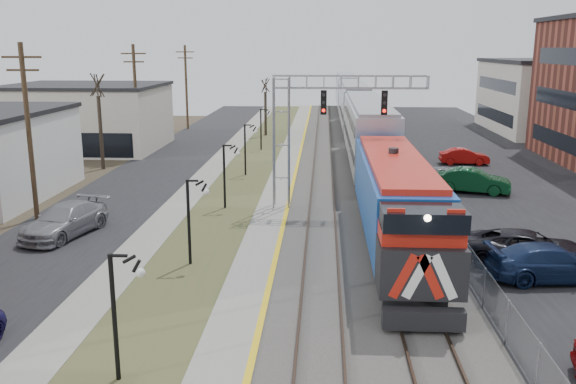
{
  "coord_description": "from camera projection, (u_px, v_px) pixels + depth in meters",
  "views": [
    {
      "loc": [
        2.01,
        -8.08,
        9.7
      ],
      "look_at": [
        0.27,
        21.77,
        2.6
      ],
      "focal_mm": 38.0,
      "sensor_mm": 36.0,
      "label": 1
    }
  ],
  "objects": [
    {
      "name": "track_far",
      "position": [
        371.0,
        182.0,
        43.82
      ],
      "size": [
        1.58,
        120.0,
        0.15
      ],
      "color": "#2D2119",
      "rests_on": "ballast_bed"
    },
    {
      "name": "car_lot_g",
      "position": [
        464.0,
        157.0,
        51.61
      ],
      "size": [
        4.13,
        1.54,
        1.35
      ],
      "primitive_type": "imported",
      "rotation": [
        0.0,
        0.0,
        1.54
      ],
      "color": "#B5100D",
      "rests_on": "ground"
    },
    {
      "name": "signal_gantry",
      "position": [
        310.0,
        119.0,
        36.03
      ],
      "size": [
        9.0,
        1.07,
        8.15
      ],
      "color": "gray",
      "rests_on": "ground"
    },
    {
      "name": "parking_lot",
      "position": [
        520.0,
        187.0,
        43.28
      ],
      "size": [
        16.0,
        120.0,
        0.04
      ],
      "primitive_type": "cube",
      "color": "black",
      "rests_on": "ground"
    },
    {
      "name": "car_lot_f",
      "position": [
        473.0,
        181.0,
        41.51
      ],
      "size": [
        5.28,
        3.03,
        1.64
      ],
      "primitive_type": "imported",
      "rotation": [
        0.0,
        0.0,
        1.3
      ],
      "color": "#0C401F",
      "rests_on": "ground"
    },
    {
      "name": "street_west",
      "position": [
        139.0,
        182.0,
        44.85
      ],
      "size": [
        7.0,
        120.0,
        0.04
      ],
      "primitive_type": "cube",
      "color": "black",
      "rests_on": "ground"
    },
    {
      "name": "car_lot_c",
      "position": [
        529.0,
        250.0,
        27.62
      ],
      "size": [
        6.05,
        3.86,
        1.55
      ],
      "primitive_type": "imported",
      "rotation": [
        0.0,
        0.0,
        1.33
      ],
      "color": "black",
      "rests_on": "ground"
    },
    {
      "name": "ballast_bed",
      "position": [
        350.0,
        184.0,
        43.95
      ],
      "size": [
        8.0,
        120.0,
        0.2
      ],
      "primitive_type": "cube",
      "color": "#595651",
      "rests_on": "ground"
    },
    {
      "name": "car_lot_e",
      "position": [
        446.0,
        176.0,
        44.05
      ],
      "size": [
        4.32,
        2.94,
        1.37
      ],
      "primitive_type": "imported",
      "rotation": [
        0.0,
        0.0,
        1.94
      ],
      "color": "slate",
      "rests_on": "ground"
    },
    {
      "name": "train",
      "position": [
        357.0,
        114.0,
        63.35
      ],
      "size": [
        3.0,
        85.85,
        5.33
      ],
      "color": "#124398",
      "rests_on": "ground"
    },
    {
      "name": "grass_median",
      "position": [
        240.0,
        184.0,
        44.42
      ],
      "size": [
        4.0,
        120.0,
        0.06
      ],
      "primitive_type": "cube",
      "color": "#444E29",
      "rests_on": "ground"
    },
    {
      "name": "bare_trees",
      "position": [
        138.0,
        139.0,
        48.1
      ],
      "size": [
        12.3,
        42.3,
        5.95
      ],
      "color": "#382D23",
      "rests_on": "ground"
    },
    {
      "name": "fence",
      "position": [
        409.0,
        175.0,
        43.55
      ],
      "size": [
        0.04,
        120.0,
        1.6
      ],
      "primitive_type": "cube",
      "color": "gray",
      "rests_on": "ground"
    },
    {
      "name": "track_near",
      "position": [
        323.0,
        181.0,
        44.02
      ],
      "size": [
        1.58,
        120.0,
        0.15
      ],
      "color": "#2D2119",
      "rests_on": "ballast_bed"
    },
    {
      "name": "car_street_b",
      "position": [
        65.0,
        221.0,
        32.01
      ],
      "size": [
        3.59,
        6.06,
        1.65
      ],
      "primitive_type": "imported",
      "rotation": [
        0.0,
        0.0,
        -0.24
      ],
      "color": "gray",
      "rests_on": "ground"
    },
    {
      "name": "platform_edge",
      "position": [
        293.0,
        181.0,
        44.15
      ],
      "size": [
        0.24,
        120.0,
        0.01
      ],
      "primitive_type": "cube",
      "color": "gold",
      "rests_on": "platform"
    },
    {
      "name": "car_lot_d",
      "position": [
        551.0,
        263.0,
        25.82
      ],
      "size": [
        5.57,
        2.7,
        1.56
      ],
      "primitive_type": "imported",
      "rotation": [
        0.0,
        0.0,
        1.67
      ],
      "color": "#15254C",
      "rests_on": "ground"
    },
    {
      "name": "utility_poles",
      "position": [
        29.0,
        134.0,
        34.16
      ],
      "size": [
        0.28,
        80.28,
        10.0
      ],
      "color": "#4C3823",
      "rests_on": "ground"
    },
    {
      "name": "platform",
      "position": [
        281.0,
        183.0,
        44.23
      ],
      "size": [
        2.0,
        120.0,
        0.24
      ],
      "primitive_type": "cube",
      "color": "gray",
      "rests_on": "ground"
    },
    {
      "name": "sidewalk",
      "position": [
        200.0,
        183.0,
        44.59
      ],
      "size": [
        2.0,
        120.0,
        0.08
      ],
      "primitive_type": "cube",
      "color": "gray",
      "rests_on": "ground"
    },
    {
      "name": "lampposts",
      "position": [
        190.0,
        221.0,
        27.73
      ],
      "size": [
        0.14,
        62.14,
        4.0
      ],
      "color": "black",
      "rests_on": "ground"
    }
  ]
}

